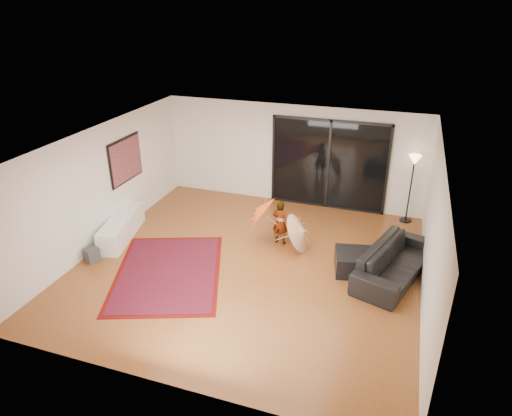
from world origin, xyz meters
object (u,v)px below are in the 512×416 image
at_px(ottoman, 354,262).
at_px(child, 280,223).
at_px(sofa, 395,262).
at_px(media_console, 122,227).

relative_size(ottoman, child, 0.72).
relative_size(sofa, ottoman, 3.10).
height_order(media_console, sofa, sofa).
relative_size(sofa, child, 2.23).
height_order(sofa, child, child).
height_order(sofa, ottoman, sofa).
distance_m(media_console, child, 3.75).
distance_m(media_console, sofa, 6.21).
relative_size(media_console, ottoman, 2.50).
distance_m(sofa, ottoman, 0.82).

